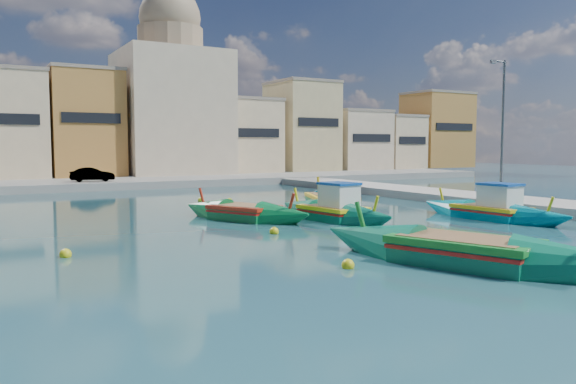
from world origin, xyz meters
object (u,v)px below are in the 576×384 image
object	(u,v)px
luzzu_blue_south	(463,254)
luzzu_blue_cabin	(333,213)
luzzu_cyan_mid	(331,204)
luzzu_green	(244,214)
quay_street_lamp	(502,128)
church_block	(171,95)
luzzu_turquoise_cabin	(491,212)

from	to	relation	value
luzzu_blue_south	luzzu_blue_cabin	bearing A→B (deg)	77.36
luzzu_cyan_mid	luzzu_green	xyz separation A→B (m)	(-5.94, -1.65, -0.03)
quay_street_lamp	luzzu_blue_cabin	size ratio (longest dim) A/B	1.04
quay_street_lamp	luzzu_blue_cabin	world-z (taller)	quay_street_lamp
church_block	luzzu_green	world-z (taller)	church_block
church_block	luzzu_green	size ratio (longest dim) A/B	2.56
luzzu_turquoise_cabin	luzzu_green	distance (m)	11.43
luzzu_cyan_mid	luzzu_blue_cabin	bearing A→B (deg)	-122.98
luzzu_turquoise_cabin	luzzu_green	bearing A→B (deg)	151.08
luzzu_turquoise_cabin	luzzu_cyan_mid	xyz separation A→B (m)	(-4.06, 7.17, -0.03)
luzzu_turquoise_cabin	luzzu_blue_south	bearing A→B (deg)	-143.58
church_block	luzzu_blue_cabin	world-z (taller)	church_block
quay_street_lamp	luzzu_green	size ratio (longest dim) A/B	1.07
church_block	luzzu_blue_cabin	xyz separation A→B (m)	(-3.53, -33.84, -8.08)
luzzu_turquoise_cabin	luzzu_cyan_mid	size ratio (longest dim) A/B	0.88
church_block	luzzu_cyan_mid	bearing A→B (deg)	-92.02
luzzu_turquoise_cabin	luzzu_blue_south	world-z (taller)	luzzu_turquoise_cabin
luzzu_turquoise_cabin	luzzu_green	xyz separation A→B (m)	(-10.00, 5.53, -0.07)
quay_street_lamp	luzzu_cyan_mid	bearing A→B (deg)	155.00
luzzu_cyan_mid	luzzu_green	distance (m)	6.17
luzzu_blue_cabin	luzzu_cyan_mid	bearing A→B (deg)	57.02
luzzu_blue_cabin	luzzu_cyan_mid	distance (m)	4.54
luzzu_turquoise_cabin	luzzu_blue_south	xyz separation A→B (m)	(-8.73, -6.44, -0.02)
church_block	luzzu_turquoise_cabin	bearing A→B (deg)	-85.39
quay_street_lamp	luzzu_blue_cabin	distance (m)	11.69
luzzu_green	luzzu_turquoise_cabin	bearing A→B (deg)	-28.92
luzzu_cyan_mid	luzzu_blue_south	bearing A→B (deg)	-108.93
quay_street_lamp	luzzu_cyan_mid	size ratio (longest dim) A/B	0.86
church_block	luzzu_blue_south	bearing A→B (deg)	-97.48
luzzu_blue_cabin	luzzu_cyan_mid	xyz separation A→B (m)	(2.47, 3.80, -0.04)
quay_street_lamp	luzzu_green	xyz separation A→B (m)	(-14.45, 2.32, -4.09)
luzzu_blue_cabin	luzzu_green	xyz separation A→B (m)	(-3.47, 2.16, -0.07)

